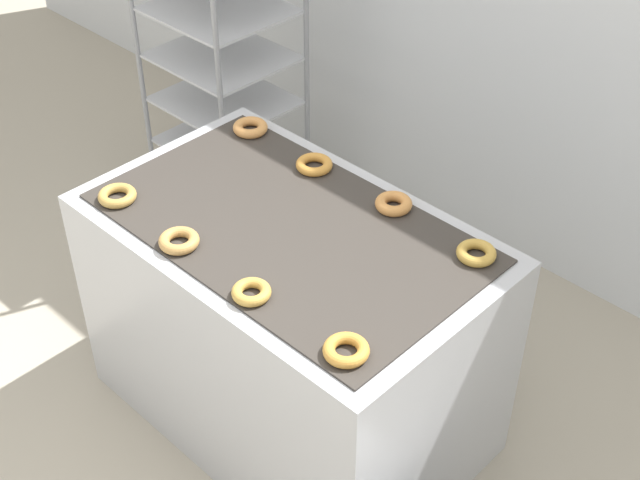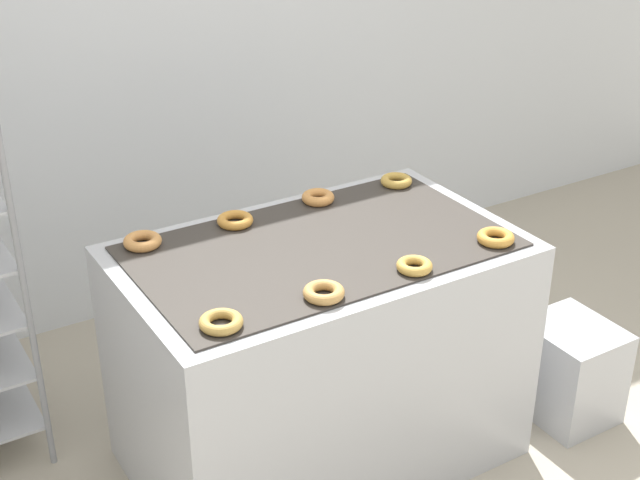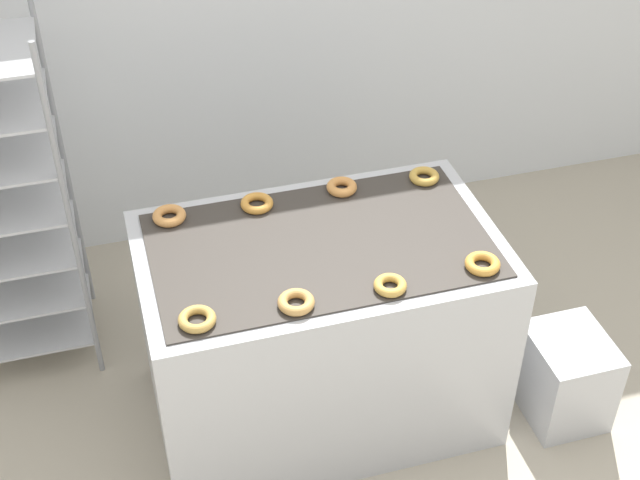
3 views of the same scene
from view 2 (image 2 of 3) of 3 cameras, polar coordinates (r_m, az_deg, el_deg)
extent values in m
cube|color=silver|center=(4.14, -10.78, 13.65)|extent=(8.00, 0.05, 2.80)
cube|color=#B7BABF|center=(3.31, 0.00, -7.42)|extent=(1.39, 0.85, 0.90)
cube|color=#38332D|center=(3.07, 0.00, -0.40)|extent=(1.28, 0.75, 0.01)
cube|color=#262628|center=(3.14, 9.72, -5.94)|extent=(0.12, 0.07, 0.10)
cylinder|color=gray|center=(3.23, -18.52, -2.19)|extent=(0.02, 0.02, 1.64)
cube|color=#B7BABF|center=(3.79, 15.65, -8.05)|extent=(0.32, 0.37, 0.41)
torus|color=#BC9346|center=(2.62, -6.35, -5.24)|extent=(0.13, 0.13, 0.03)
torus|color=tan|center=(2.75, 0.24, -3.38)|extent=(0.13, 0.13, 0.04)
torus|color=gold|center=(2.92, 6.06, -1.66)|extent=(0.12, 0.12, 0.03)
torus|color=gold|center=(3.15, 11.18, 0.16)|extent=(0.13, 0.13, 0.04)
torus|color=#D28D4A|center=(3.12, -11.29, -0.07)|extent=(0.13, 0.13, 0.04)
torus|color=gold|center=(3.23, -5.46, 1.27)|extent=(0.13, 0.13, 0.03)
torus|color=#CF8945|center=(3.39, -0.13, 2.74)|extent=(0.13, 0.13, 0.04)
torus|color=gold|center=(3.56, 4.91, 3.80)|extent=(0.13, 0.13, 0.03)
camera|label=1|loc=(3.22, 50.68, 24.61)|focal=50.00mm
camera|label=3|loc=(1.01, 101.69, 44.90)|focal=50.00mm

